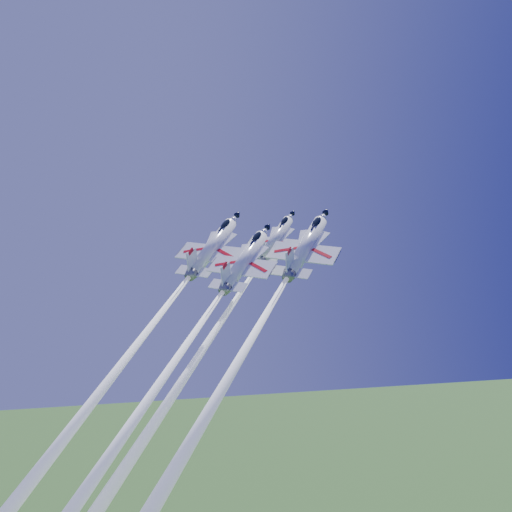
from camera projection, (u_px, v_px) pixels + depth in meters
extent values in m
cylinder|color=white|center=(275.00, 239.00, 98.40)|extent=(6.18, 8.10, 10.61)
cone|color=white|center=(290.00, 217.00, 103.09)|extent=(3.12, 3.33, 2.97)
cone|color=black|center=(293.00, 212.00, 104.19)|extent=(1.58, 1.68, 1.49)
cone|color=slate|center=(261.00, 262.00, 94.07)|extent=(2.78, 2.79, 2.11)
ellipsoid|color=black|center=(284.00, 221.00, 101.05)|extent=(2.68, 2.80, 2.49)
cube|color=black|center=(281.00, 225.00, 99.91)|extent=(0.82, 0.88, 0.88)
cube|color=white|center=(273.00, 244.00, 97.75)|extent=(9.39, 8.27, 3.13)
cube|color=white|center=(274.00, 232.00, 100.57)|extent=(2.72, 2.68, 2.02)
cube|color=white|center=(287.00, 233.00, 99.49)|extent=(2.72, 2.68, 2.02)
cube|color=white|center=(263.00, 259.00, 94.75)|extent=(5.08, 4.46, 1.63)
cube|color=white|center=(262.00, 250.00, 94.02)|extent=(2.33, 2.92, 3.72)
cube|color=red|center=(261.00, 243.00, 93.45)|extent=(0.95, 1.06, 1.13)
cube|color=black|center=(276.00, 243.00, 98.92)|extent=(5.83, 6.10, 5.86)
sphere|color=white|center=(260.00, 263.00, 93.90)|extent=(1.08, 1.14, 0.98)
cone|color=white|center=(187.00, 374.00, 77.17)|extent=(18.21, 26.98, 40.93)
cylinder|color=white|center=(213.00, 247.00, 94.61)|extent=(7.23, 9.48, 12.41)
cone|color=white|center=(234.00, 219.00, 100.11)|extent=(3.66, 3.89, 3.47)
cone|color=black|center=(238.00, 213.00, 101.39)|extent=(1.84, 1.96, 1.74)
cone|color=slate|center=(191.00, 275.00, 89.55)|extent=(3.26, 3.27, 2.47)
ellipsoid|color=black|center=(225.00, 225.00, 97.71)|extent=(3.14, 3.28, 2.92)
cube|color=black|center=(221.00, 229.00, 96.39)|extent=(0.96, 1.04, 1.03)
cube|color=white|center=(209.00, 253.00, 93.85)|extent=(10.99, 9.68, 3.67)
cube|color=white|center=(213.00, 238.00, 97.16)|extent=(3.19, 3.13, 2.37)
cube|color=white|center=(227.00, 239.00, 95.90)|extent=(3.19, 3.13, 2.37)
cube|color=white|center=(194.00, 271.00, 90.35)|extent=(5.94, 5.22, 1.91)
cube|color=white|center=(192.00, 261.00, 89.49)|extent=(2.73, 3.41, 4.36)
cube|color=red|center=(191.00, 252.00, 88.83)|extent=(1.11, 1.24, 1.32)
cube|color=black|center=(214.00, 252.00, 95.22)|extent=(6.82, 7.14, 6.86)
sphere|color=white|center=(190.00, 276.00, 89.35)|extent=(1.27, 1.33, 1.14)
cone|color=white|center=(85.00, 411.00, 71.09)|extent=(20.07, 29.63, 44.80)
cylinder|color=white|center=(306.00, 246.00, 89.87)|extent=(7.30, 9.56, 12.52)
cone|color=white|center=(323.00, 217.00, 95.42)|extent=(3.69, 3.93, 3.50)
cone|color=black|center=(327.00, 211.00, 96.70)|extent=(1.86, 1.98, 1.76)
cone|color=slate|center=(288.00, 276.00, 84.76)|extent=(3.28, 3.29, 2.49)
ellipsoid|color=black|center=(316.00, 223.00, 93.00)|extent=(3.17, 3.31, 2.94)
cube|color=black|center=(313.00, 228.00, 91.66)|extent=(0.97, 1.04, 1.04)
cube|color=white|center=(303.00, 253.00, 89.10)|extent=(11.09, 9.76, 3.70)
cube|color=white|center=(304.00, 237.00, 92.44)|extent=(3.21, 3.16, 2.39)
cube|color=white|center=(320.00, 238.00, 91.16)|extent=(3.21, 3.16, 2.39)
cube|color=white|center=(291.00, 272.00, 85.57)|extent=(5.99, 5.26, 1.93)
cube|color=white|center=(290.00, 261.00, 84.70)|extent=(2.75, 3.44, 4.40)
cube|color=red|center=(289.00, 251.00, 84.04)|extent=(1.12, 1.26, 1.33)
cube|color=black|center=(307.00, 251.00, 90.49)|extent=(6.88, 7.21, 6.92)
sphere|color=white|center=(288.00, 277.00, 84.56)|extent=(1.28, 1.34, 1.15)
cone|color=white|center=(215.00, 402.00, 68.45)|extent=(18.07, 26.50, 39.76)
cylinder|color=white|center=(245.00, 260.00, 87.17)|extent=(6.75, 8.85, 11.58)
cone|color=white|center=(264.00, 232.00, 92.30)|extent=(3.41, 3.63, 3.24)
cone|color=black|center=(269.00, 225.00, 93.49)|extent=(1.72, 1.83, 1.63)
cone|color=slate|center=(224.00, 289.00, 82.44)|extent=(3.04, 3.05, 2.30)
ellipsoid|color=black|center=(257.00, 238.00, 90.06)|extent=(2.93, 3.06, 2.72)
cube|color=black|center=(252.00, 242.00, 88.82)|extent=(0.89, 0.97, 0.96)
cube|color=white|center=(242.00, 267.00, 86.46)|extent=(10.26, 9.03, 3.42)
cube|color=white|center=(244.00, 251.00, 89.54)|extent=(2.97, 2.92, 2.21)
cube|color=white|center=(259.00, 252.00, 88.37)|extent=(2.97, 2.92, 2.21)
cube|color=white|center=(228.00, 285.00, 83.19)|extent=(5.55, 4.87, 1.78)
cube|color=white|center=(226.00, 275.00, 82.39)|extent=(2.55, 3.19, 4.07)
cube|color=red|center=(225.00, 266.00, 81.77)|extent=(1.04, 1.16, 1.23)
cube|color=black|center=(246.00, 265.00, 87.74)|extent=(6.36, 6.67, 6.40)
sphere|color=white|center=(224.00, 291.00, 82.26)|extent=(1.18, 1.24, 1.07)
cone|color=white|center=(127.00, 431.00, 65.33)|extent=(18.63, 27.49, 41.54)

